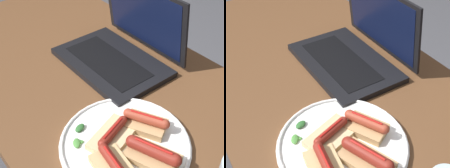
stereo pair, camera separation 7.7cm
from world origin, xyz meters
TOP-DOWN VIEW (x-y plane):
  - desk at (0.00, 0.00)m, footprint 1.46×0.65m
  - laptop at (-0.10, 0.11)m, footprint 0.33×0.25m
  - plate at (0.16, -0.10)m, footprint 0.29×0.29m
  - sausage_toast_left at (0.16, -0.03)m, footprint 0.11×0.10m
  - sausage_toast_middle at (0.23, -0.08)m, footprint 0.13×0.10m
  - sausage_toast_right at (0.14, -0.11)m, footprint 0.10×0.13m
  - sausage_toast_extra at (0.20, -0.17)m, footprint 0.10×0.08m
  - salad_pile at (0.09, -0.17)m, footprint 0.06×0.06m

SIDE VIEW (x-z plane):
  - desk at x=0.00m, z-range 0.30..1.03m
  - plate at x=0.16m, z-range 0.73..0.75m
  - salad_pile at x=0.09m, z-range 0.74..0.75m
  - sausage_toast_right at x=0.14m, z-range 0.73..0.77m
  - sausage_toast_extra at x=0.20m, z-range 0.73..0.78m
  - sausage_toast_left at x=0.16m, z-range 0.74..0.78m
  - sausage_toast_middle at x=0.23m, z-range 0.74..0.78m
  - laptop at x=-0.10m, z-range 0.66..0.88m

